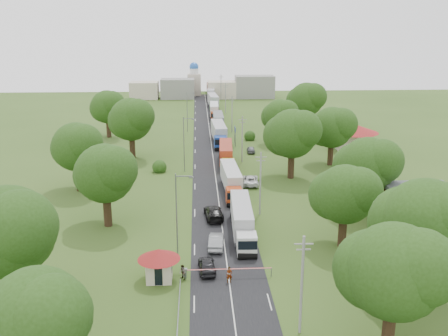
{
  "coord_description": "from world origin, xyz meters",
  "views": [
    {
      "loc": [
        -3.04,
        -72.02,
        25.47
      ],
      "look_at": [
        1.21,
        6.4,
        3.0
      ],
      "focal_mm": 40.0,
      "sensor_mm": 36.0,
      "label": 1
    }
  ],
  "objects": [
    {
      "name": "tree_9",
      "position": [
        -20.01,
        -29.83,
        7.85
      ],
      "size": [
        9.6,
        9.6,
        12.05
      ],
      "color": "#382616",
      "rests_on": "ground"
    },
    {
      "name": "guard_rail",
      "position": [
        -5.0,
        -35.0,
        0.0
      ],
      "size": [
        0.1,
        17.0,
        1.7
      ],
      "primitive_type": null,
      "color": "slate",
      "rests_on": "ground"
    },
    {
      "name": "tree_6",
      "position": [
        14.99,
        35.14,
        6.6
      ],
      "size": [
        8.0,
        8.0,
        10.1
      ],
      "color": "#382616",
      "rests_on": "ground"
    },
    {
      "name": "guard_booth",
      "position": [
        -7.2,
        -25.0,
        2.16
      ],
      "size": [
        4.4,
        4.4,
        3.45
      ],
      "color": "beige",
      "rests_on": "ground"
    },
    {
      "name": "distant_town",
      "position": [
        0.68,
        110.0,
        3.49
      ],
      "size": [
        52.0,
        8.0,
        8.0
      ],
      "color": "gray",
      "rests_on": "ground"
    },
    {
      "name": "truck_8",
      "position": [
        2.03,
        121.72,
        1.99
      ],
      "size": [
        2.38,
        13.52,
        3.75
      ],
      "color": "brown",
      "rests_on": "ground"
    },
    {
      "name": "truck_5",
      "position": [
        1.86,
        69.89,
        2.03
      ],
      "size": [
        2.65,
        13.8,
        3.82
      ],
      "color": "#9A3917",
      "rests_on": "ground"
    },
    {
      "name": "tree_5",
      "position": [
        21.99,
        18.16,
        7.22
      ],
      "size": [
        8.8,
        8.8,
        11.07
      ],
      "color": "#382616",
      "rests_on": "ground"
    },
    {
      "name": "tree_4",
      "position": [
        12.99,
        10.17,
        7.85
      ],
      "size": [
        9.6,
        9.6,
        12.05
      ],
      "color": "#382616",
      "rests_on": "ground"
    },
    {
      "name": "pole_0",
      "position": [
        5.5,
        -35.0,
        4.68
      ],
      "size": [
        1.6,
        0.24,
        9.0
      ],
      "color": "gray",
      "rests_on": "ground"
    },
    {
      "name": "truck_0",
      "position": [
        2.38,
        -13.97,
        2.04
      ],
      "size": [
        2.69,
        13.88,
        3.84
      ],
      "color": "silver",
      "rests_on": "ground"
    },
    {
      "name": "tree_11",
      "position": [
        -22.01,
        5.16,
        7.22
      ],
      "size": [
        8.8,
        8.8,
        11.07
      ],
      "color": "#382616",
      "rests_on": "ground"
    },
    {
      "name": "house_cream",
      "position": [
        30.0,
        30.0,
        3.64
      ],
      "size": [
        10.08,
        10.08,
        5.8
      ],
      "color": "beige",
      "rests_on": "ground"
    },
    {
      "name": "boom_barrier",
      "position": [
        -1.36,
        -25.0,
        0.89
      ],
      "size": [
        9.22,
        0.35,
        1.18
      ],
      "color": "slate",
      "rests_on": "ground"
    },
    {
      "name": "truck_7",
      "position": [
        1.98,
        104.82,
        2.12
      ],
      "size": [
        2.9,
        14.43,
        3.99
      ],
      "color": "silver",
      "rests_on": "ground"
    },
    {
      "name": "house_brick",
      "position": [
        26.0,
        -12.0,
        2.65
      ],
      "size": [
        8.6,
        6.6,
        5.2
      ],
      "color": "maroon",
      "rests_on": "ground"
    },
    {
      "name": "tree_2",
      "position": [
        13.99,
        -17.86,
        6.6
      ],
      "size": [
        8.0,
        8.0,
        10.1
      ],
      "color": "#382616",
      "rests_on": "ground"
    },
    {
      "name": "pedestrian_near",
      "position": [
        -0.0,
        -26.04,
        0.86
      ],
      "size": [
        0.63,
        0.42,
        1.72
      ],
      "primitive_type": "imported",
      "rotation": [
        0.0,
        0.0,
        0.01
      ],
      "color": "gray",
      "rests_on": "ground"
    },
    {
      "name": "truck_6",
      "position": [
        2.12,
        86.99,
        2.19
      ],
      "size": [
        3.35,
        14.95,
        4.13
      ],
      "color": "#266528",
      "rests_on": "ground"
    },
    {
      "name": "car_lane_mid",
      "position": [
        -1.0,
        -17.46,
        0.79
      ],
      "size": [
        2.1,
        4.94,
        1.58
      ],
      "primitive_type": "imported",
      "rotation": [
        0.0,
        0.0,
        3.05
      ],
      "color": "gray",
      "rests_on": "ground"
    },
    {
      "name": "pole_3",
      "position": [
        5.5,
        49.0,
        4.68
      ],
      "size": [
        1.6,
        0.24,
        9.0
      ],
      "color": "gray",
      "rests_on": "ground"
    },
    {
      "name": "car_lane_front",
      "position": [
        -2.24,
        -23.5,
        0.73
      ],
      "size": [
        2.02,
        4.41,
        1.46
      ],
      "primitive_type": "imported",
      "rotation": [
        0.0,
        0.0,
        3.21
      ],
      "color": "black",
      "rests_on": "ground"
    },
    {
      "name": "tree_7",
      "position": [
        23.99,
        50.17,
        7.85
      ],
      "size": [
        9.6,
        9.6,
        12.05
      ],
      "color": "#382616",
      "rests_on": "ground"
    },
    {
      "name": "pole_2",
      "position": [
        5.5,
        21.0,
        4.68
      ],
      "size": [
        1.6,
        0.24,
        9.0
      ],
      "color": "gray",
      "rests_on": "ground"
    },
    {
      "name": "tree_1",
      "position": [
        17.99,
        -29.83,
        7.85
      ],
      "size": [
        9.6,
        9.6,
        12.05
      ],
      "color": "#382616",
      "rests_on": "ground"
    },
    {
      "name": "truck_2",
      "position": [
        2.3,
        19.05,
        2.02
      ],
      "size": [
        2.89,
        13.79,
        3.81
      ],
      "color": "yellow",
      "rests_on": "ground"
    },
    {
      "name": "truck_4",
      "position": [
        2.28,
        52.38,
        2.06
      ],
      "size": [
        2.42,
        13.99,
        3.88
      ],
      "color": "white",
      "rests_on": "ground"
    },
    {
      "name": "info_sign",
      "position": [
        5.2,
        35.0,
        3.0
      ],
      "size": [
        0.12,
        3.1,
        4.1
      ],
      "color": "slate",
      "rests_on": "ground"
    },
    {
      "name": "ground",
      "position": [
        0.0,
        0.0,
        0.0
      ],
      "size": [
        260.0,
        260.0,
        0.0
      ],
      "primitive_type": "plane",
      "color": "#324F1A",
      "rests_on": "ground"
    },
    {
      "name": "pole_5",
      "position": [
        5.5,
        105.0,
        4.68
      ],
      "size": [
        1.6,
        0.24,
        9.0
      ],
      "color": "gray",
      "rests_on": "ground"
    },
    {
      "name": "truck_1",
      "position": [
        2.16,
        2.77,
        2.02
      ],
      "size": [
        2.9,
        13.8,
        3.81
      ],
      "color": "#B23814",
      "rests_on": "ground"
    },
    {
      "name": "lamp_2",
      "position": [
        -5.35,
        50.0,
        5.55
      ],
      "size": [
        2.03,
        0.22,
        10.0
      ],
      "color": "slate",
      "rests_on": "ground"
    },
    {
      "name": "tree_12",
      "position": [
        -16.01,
        25.17,
        7.85
      ],
      "size": [
        9.6,
        9.6,
        12.05
      ],
      "color": "#382616",
      "rests_on": "ground"
    },
    {
      "name": "car_verge_near",
      "position": [
        5.63,
        6.63,
        0.76
      ],
      "size": [
        2.88,
        5.65,
        1.53
      ],
      "primitive_type": "imported",
      "rotation": [
        0.0,
        0.0,
        3.08
      ],
      "color": "silver",
      "rests_on": "ground"
    },
    {
      "name": "tree_13",
      "position": [
        -24.01,
        45.16,
        7.22
      ],
      "size": [
        8.8,
        8.8,
        11.07
      ],
      "color": "#382616",
      "rests_on": "ground"
    },
    {
      "name": "road",
      "position": [
        0.0,
        20.0,
        0.0
      ],
      "size": [
        8.0,
        200.0,
        0.04
      ],
      "primitive_type": "cube",
      "color": "black",
      "rests_on": "ground"
    },
    {
      "name": "car_lane_rear",
      "position": [
        -1.0,
        -8.1,
        0.83
      ],
      "size": [
        2.85,
        5.92,
        1.66
      ],
      "primitive_type": "imported",
      "rotation": [
        0.0,
        0.0,
        3.23
      ],
      "color": "black",
      "rests_on": "ground"
    },
    {
      "name": "pedestrian_booth",
      "position": [
        -4.8,
        -25.18,
        0.81
      ],
      "size": [
        0.96,
        1.0,
        1.62
      ],
      "primitive_type": "imported",
      "rotation": [
        0.0,
        0.0,
        -0.94
      ],
      "color": "gray",
      "rests_on": "ground"
    },
    {
      "name": "tree_3",
      "position": [
        19.99,
        -7.84,
        7.22
      ],
      "size": [
        8.8,
        8.8,
        11.07
      ],
      "color": "#382616",
      "rests_on": "ground"
    },
    {
      "name": "tree_10",
      "position": [
        -15.01,
        -9.84,
        7.22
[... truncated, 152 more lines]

